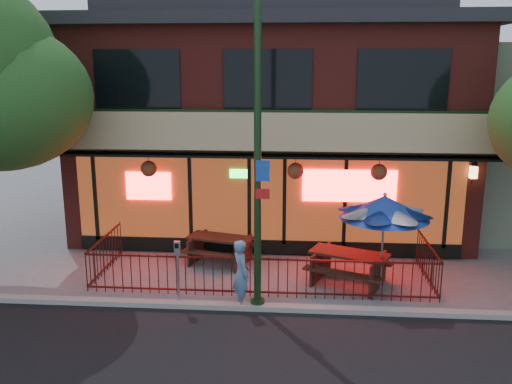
% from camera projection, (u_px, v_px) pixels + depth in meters
% --- Properties ---
extents(ground, '(80.00, 80.00, 0.00)m').
position_uv_depth(ground, '(259.00, 300.00, 12.70)').
color(ground, gray).
rests_on(ground, ground).
extents(curb, '(80.00, 0.25, 0.12)m').
position_uv_depth(curb, '(257.00, 307.00, 12.20)').
color(curb, '#999993').
rests_on(curb, ground).
extents(restaurant_building, '(12.96, 9.49, 8.05)m').
position_uv_depth(restaurant_building, '(274.00, 102.00, 18.65)').
color(restaurant_building, maroon).
rests_on(restaurant_building, ground).
extents(patio_fence, '(8.44, 2.62, 1.00)m').
position_uv_depth(patio_fence, '(260.00, 267.00, 13.04)').
color(patio_fence, '#43100E').
rests_on(patio_fence, ground).
extents(street_light, '(0.43, 0.32, 7.00)m').
position_uv_depth(street_light, '(258.00, 172.00, 11.58)').
color(street_light, '#173418').
rests_on(street_light, ground).
extents(picnic_table_left, '(2.06, 1.77, 0.76)m').
position_uv_depth(picnic_table_left, '(220.00, 246.00, 15.01)').
color(picnic_table_left, '#3E2016').
rests_on(picnic_table_left, ground).
extents(picnic_table_right, '(2.34, 2.10, 0.82)m').
position_uv_depth(picnic_table_right, '(349.00, 263.00, 13.56)').
color(picnic_table_right, '#3A1D14').
rests_on(picnic_table_right, ground).
extents(patio_umbrella, '(2.13, 2.13, 2.44)m').
position_uv_depth(patio_umbrella, '(384.00, 207.00, 12.89)').
color(patio_umbrella, gray).
rests_on(patio_umbrella, ground).
extents(pedestrian, '(0.59, 0.68, 1.58)m').
position_uv_depth(pedestrian, '(241.00, 274.00, 12.20)').
color(pedestrian, '#537CA7').
rests_on(pedestrian, ground).
extents(parking_meter_near, '(0.15, 0.13, 1.54)m').
position_uv_depth(parking_meter_near, '(178.00, 262.00, 12.20)').
color(parking_meter_near, '#9B9DA4').
rests_on(parking_meter_near, ground).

